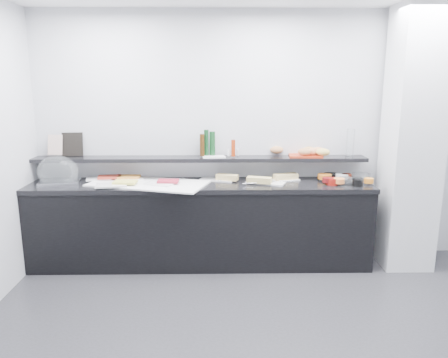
{
  "coord_description": "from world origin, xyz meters",
  "views": [
    {
      "loc": [
        -0.52,
        -2.8,
        1.96
      ],
      "look_at": [
        -0.45,
        1.45,
        1.0
      ],
      "focal_mm": 35.0,
      "sensor_mm": 36.0,
      "label": 1
    }
  ],
  "objects_px": {
    "condiment_tray": "(214,157)",
    "sandwich_plate_mid": "(266,183)",
    "carafe": "(350,143)",
    "cloche_base": "(60,182)",
    "bread_tray": "(305,156)",
    "framed_print": "(72,144)"
  },
  "relations": [
    {
      "from": "sandwich_plate_mid",
      "to": "carafe",
      "type": "bearing_deg",
      "value": 34.54
    },
    {
      "from": "framed_print",
      "to": "cloche_base",
      "type": "bearing_deg",
      "value": -109.82
    },
    {
      "from": "sandwich_plate_mid",
      "to": "framed_print",
      "type": "bearing_deg",
      "value": -165.51
    },
    {
      "from": "sandwich_plate_mid",
      "to": "cloche_base",
      "type": "bearing_deg",
      "value": -157.9
    },
    {
      "from": "cloche_base",
      "to": "condiment_tray",
      "type": "distance_m",
      "value": 1.64
    },
    {
      "from": "bread_tray",
      "to": "carafe",
      "type": "height_order",
      "value": "carafe"
    },
    {
      "from": "bread_tray",
      "to": "sandwich_plate_mid",
      "type": "bearing_deg",
      "value": -149.37
    },
    {
      "from": "cloche_base",
      "to": "carafe",
      "type": "distance_m",
      "value": 3.13
    },
    {
      "from": "cloche_base",
      "to": "framed_print",
      "type": "bearing_deg",
      "value": 65.89
    },
    {
      "from": "condiment_tray",
      "to": "bread_tray",
      "type": "xyz_separation_m",
      "value": [
        1.0,
        0.04,
        0.0
      ]
    },
    {
      "from": "framed_print",
      "to": "carafe",
      "type": "bearing_deg",
      "value": -7.39
    },
    {
      "from": "condiment_tray",
      "to": "sandwich_plate_mid",
      "type": "bearing_deg",
      "value": -26.29
    },
    {
      "from": "framed_print",
      "to": "condiment_tray",
      "type": "bearing_deg",
      "value": -9.85
    },
    {
      "from": "bread_tray",
      "to": "framed_print",
      "type": "bearing_deg",
      "value": -176.24
    },
    {
      "from": "sandwich_plate_mid",
      "to": "carafe",
      "type": "xyz_separation_m",
      "value": [
        0.94,
        0.21,
        0.39
      ]
    },
    {
      "from": "framed_print",
      "to": "condiment_tray",
      "type": "relative_size",
      "value": 1.08
    },
    {
      "from": "bread_tray",
      "to": "carafe",
      "type": "xyz_separation_m",
      "value": [
        0.48,
        -0.01,
        0.14
      ]
    },
    {
      "from": "bread_tray",
      "to": "carafe",
      "type": "distance_m",
      "value": 0.5
    },
    {
      "from": "cloche_base",
      "to": "bread_tray",
      "type": "relative_size",
      "value": 1.15
    },
    {
      "from": "cloche_base",
      "to": "sandwich_plate_mid",
      "type": "xyz_separation_m",
      "value": [
        2.16,
        0.0,
        -0.01
      ]
    },
    {
      "from": "cloche_base",
      "to": "framed_print",
      "type": "relative_size",
      "value": 1.56
    },
    {
      "from": "framed_print",
      "to": "carafe",
      "type": "xyz_separation_m",
      "value": [
        3.03,
        -0.07,
        0.02
      ]
    }
  ]
}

